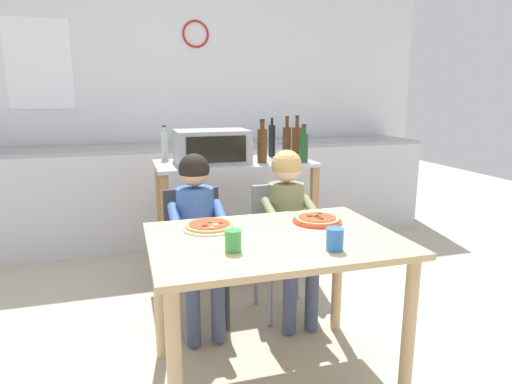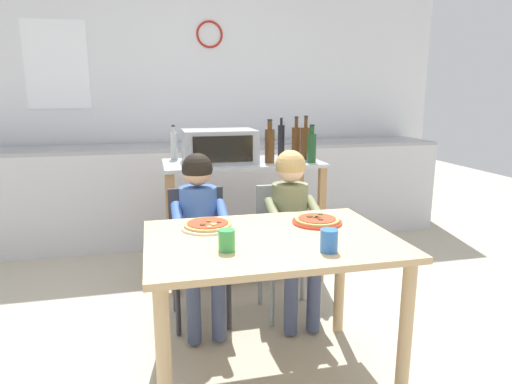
{
  "view_description": "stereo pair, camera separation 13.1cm",
  "coord_description": "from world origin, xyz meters",
  "px_view_note": "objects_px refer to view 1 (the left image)",
  "views": [
    {
      "loc": [
        -0.65,
        -1.88,
        1.4
      ],
      "look_at": [
        0.0,
        0.3,
        0.89
      ],
      "focal_mm": 31.28,
      "sensor_mm": 36.0,
      "label": 1
    },
    {
      "loc": [
        -0.53,
        -1.91,
        1.4
      ],
      "look_at": [
        0.0,
        0.3,
        0.89
      ],
      "focal_mm": 31.28,
      "sensor_mm": 36.0,
      "label": 2
    }
  ],
  "objects_px": {
    "bottle_dark_olive_oil": "(165,146)",
    "dining_chair_left": "(195,246)",
    "bottle_slim_sauce": "(304,146)",
    "bottle_brown_beer": "(297,142)",
    "toaster_oven": "(212,147)",
    "pizza_plate_white": "(209,226)",
    "pizza_plate_red_rimmed": "(317,220)",
    "child_in_blue_striped_shirt": "(197,223)",
    "dining_chair_right": "(282,239)",
    "bottle_clear_vinegar": "(272,140)",
    "child_in_olive_shirt": "(289,215)",
    "dining_table": "(274,260)",
    "bottle_tall_green_wine": "(287,141)",
    "kitchen_island_cart": "(235,200)",
    "drinking_cup_blue": "(335,239)",
    "drinking_cup_green": "(233,241)",
    "bottle_squat_spirits": "(262,145)"
  },
  "relations": [
    {
      "from": "bottle_slim_sauce",
      "to": "pizza_plate_red_rimmed",
      "type": "bearing_deg",
      "value": -108.34
    },
    {
      "from": "child_in_olive_shirt",
      "to": "drinking_cup_green",
      "type": "distance_m",
      "value": 0.88
    },
    {
      "from": "bottle_brown_beer",
      "to": "bottle_clear_vinegar",
      "type": "bearing_deg",
      "value": 124.24
    },
    {
      "from": "pizza_plate_white",
      "to": "pizza_plate_red_rimmed",
      "type": "relative_size",
      "value": 1.04
    },
    {
      "from": "kitchen_island_cart",
      "to": "bottle_tall_green_wine",
      "type": "relative_size",
      "value": 3.64
    },
    {
      "from": "child_in_blue_striped_shirt",
      "to": "drinking_cup_green",
      "type": "bearing_deg",
      "value": -87.14
    },
    {
      "from": "kitchen_island_cart",
      "to": "bottle_slim_sauce",
      "type": "distance_m",
      "value": 0.65
    },
    {
      "from": "child_in_olive_shirt",
      "to": "pizza_plate_white",
      "type": "relative_size",
      "value": 3.91
    },
    {
      "from": "dining_chair_left",
      "to": "dining_chair_right",
      "type": "xyz_separation_m",
      "value": [
        0.56,
        -0.03,
        0.0
      ]
    },
    {
      "from": "bottle_dark_olive_oil",
      "to": "pizza_plate_white",
      "type": "relative_size",
      "value": 0.98
    },
    {
      "from": "toaster_oven",
      "to": "dining_chair_right",
      "type": "height_order",
      "value": "toaster_oven"
    },
    {
      "from": "bottle_slim_sauce",
      "to": "bottle_brown_beer",
      "type": "bearing_deg",
      "value": 87.15
    },
    {
      "from": "bottle_brown_beer",
      "to": "pizza_plate_white",
      "type": "bearing_deg",
      "value": -129.43
    },
    {
      "from": "bottle_slim_sauce",
      "to": "bottle_clear_vinegar",
      "type": "bearing_deg",
      "value": 109.8
    },
    {
      "from": "bottle_slim_sauce",
      "to": "dining_table",
      "type": "xyz_separation_m",
      "value": [
        -0.61,
        -1.14,
        -0.39
      ]
    },
    {
      "from": "pizza_plate_red_rimmed",
      "to": "child_in_blue_striped_shirt",
      "type": "bearing_deg",
      "value": 142.37
    },
    {
      "from": "bottle_squat_spirits",
      "to": "dining_chair_right",
      "type": "relative_size",
      "value": 0.39
    },
    {
      "from": "drinking_cup_green",
      "to": "bottle_brown_beer",
      "type": "bearing_deg",
      "value": 59.14
    },
    {
      "from": "dining_table",
      "to": "pizza_plate_white",
      "type": "distance_m",
      "value": 0.36
    },
    {
      "from": "dining_chair_right",
      "to": "pizza_plate_red_rimmed",
      "type": "distance_m",
      "value": 0.59
    },
    {
      "from": "bottle_tall_green_wine",
      "to": "bottle_slim_sauce",
      "type": "relative_size",
      "value": 1.16
    },
    {
      "from": "bottle_dark_olive_oil",
      "to": "dining_chair_left",
      "type": "height_order",
      "value": "bottle_dark_olive_oil"
    },
    {
      "from": "kitchen_island_cart",
      "to": "bottle_brown_beer",
      "type": "bearing_deg",
      "value": -0.72
    },
    {
      "from": "child_in_blue_striped_shirt",
      "to": "pizza_plate_white",
      "type": "xyz_separation_m",
      "value": [
        0.0,
        -0.38,
        0.09
      ]
    },
    {
      "from": "bottle_squat_spirits",
      "to": "drinking_cup_blue",
      "type": "bearing_deg",
      "value": -95.0
    },
    {
      "from": "dining_chair_left",
      "to": "drinking_cup_blue",
      "type": "height_order",
      "value": "drinking_cup_blue"
    },
    {
      "from": "kitchen_island_cart",
      "to": "toaster_oven",
      "type": "xyz_separation_m",
      "value": [
        -0.17,
        -0.02,
        0.41
      ]
    },
    {
      "from": "toaster_oven",
      "to": "drinking_cup_green",
      "type": "height_order",
      "value": "toaster_oven"
    },
    {
      "from": "bottle_dark_olive_oil",
      "to": "dining_table",
      "type": "distance_m",
      "value": 1.6
    },
    {
      "from": "bottle_clear_vinegar",
      "to": "drinking_cup_green",
      "type": "xyz_separation_m",
      "value": [
        -0.72,
        -1.62,
        -0.24
      ]
    },
    {
      "from": "bottle_brown_beer",
      "to": "pizza_plate_white",
      "type": "height_order",
      "value": "bottle_brown_beer"
    },
    {
      "from": "bottle_slim_sauce",
      "to": "dining_table",
      "type": "bearing_deg",
      "value": -118.35
    },
    {
      "from": "bottle_dark_olive_oil",
      "to": "dining_chair_left",
      "type": "bearing_deg",
      "value": -84.0
    },
    {
      "from": "bottle_clear_vinegar",
      "to": "child_in_olive_shirt",
      "type": "distance_m",
      "value": 1.01
    },
    {
      "from": "bottle_brown_beer",
      "to": "drinking_cup_blue",
      "type": "relative_size",
      "value": 3.39
    },
    {
      "from": "drinking_cup_green",
      "to": "bottle_tall_green_wine",
      "type": "bearing_deg",
      "value": 62.22
    },
    {
      "from": "toaster_oven",
      "to": "pizza_plate_white",
      "type": "distance_m",
      "value": 1.12
    },
    {
      "from": "dining_chair_right",
      "to": "drinking_cup_green",
      "type": "distance_m",
      "value": 1.02
    },
    {
      "from": "dining_chair_right",
      "to": "bottle_dark_olive_oil",
      "type": "bearing_deg",
      "value": 127.77
    },
    {
      "from": "toaster_oven",
      "to": "bottle_dark_olive_oil",
      "type": "height_order",
      "value": "bottle_dark_olive_oil"
    },
    {
      "from": "child_in_blue_striped_shirt",
      "to": "dining_chair_left",
      "type": "bearing_deg",
      "value": 90.0
    },
    {
      "from": "drinking_cup_blue",
      "to": "drinking_cup_green",
      "type": "bearing_deg",
      "value": 165.34
    },
    {
      "from": "dining_chair_left",
      "to": "pizza_plate_white",
      "type": "height_order",
      "value": "dining_chair_left"
    },
    {
      "from": "toaster_oven",
      "to": "child_in_olive_shirt",
      "type": "height_order",
      "value": "toaster_oven"
    },
    {
      "from": "bottle_squat_spirits",
      "to": "pizza_plate_red_rimmed",
      "type": "xyz_separation_m",
      "value": [
        -0.02,
        -1.03,
        -0.28
      ]
    },
    {
      "from": "bottle_brown_beer",
      "to": "dining_table",
      "type": "relative_size",
      "value": 0.29
    },
    {
      "from": "dining_chair_right",
      "to": "pizza_plate_white",
      "type": "xyz_separation_m",
      "value": [
        -0.56,
        -0.48,
        0.27
      ]
    },
    {
      "from": "bottle_clear_vinegar",
      "to": "child_in_blue_striped_shirt",
      "type": "distance_m",
      "value": 1.23
    },
    {
      "from": "dining_chair_right",
      "to": "child_in_blue_striped_shirt",
      "type": "distance_m",
      "value": 0.59
    },
    {
      "from": "bottle_tall_green_wine",
      "to": "bottle_slim_sauce",
      "type": "height_order",
      "value": "bottle_tall_green_wine"
    }
  ]
}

